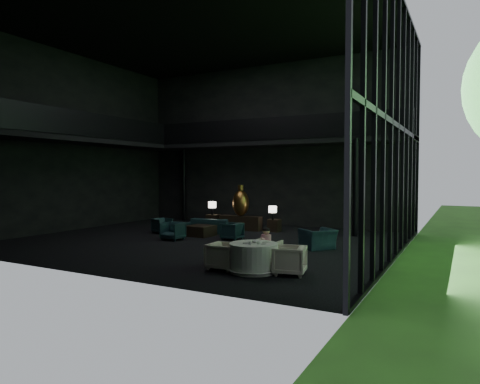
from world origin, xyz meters
The scene contains 35 objects.
floor centered at (0.00, 0.00, 0.00)m, with size 14.00×12.00×0.02m, color black.
ceiling centered at (0.00, 0.00, 8.00)m, with size 14.00×12.00×0.02m, color black.
wall_back centered at (0.00, 6.00, 4.00)m, with size 14.00×0.04×8.00m, color black.
wall_front centered at (0.00, -6.00, 4.00)m, with size 14.00×0.04×8.00m, color black.
wall_left centered at (-7.00, 0.00, 4.00)m, with size 0.04×12.00×8.00m, color black.
curtain_wall centered at (6.95, 0.00, 4.00)m, with size 0.20×12.00×8.00m, color black, non-canonical shape.
mezzanine_left centered at (-6.00, 0.00, 4.00)m, with size 2.00×12.00×0.25m, color black.
mezzanine_back centered at (1.00, 5.00, 4.00)m, with size 12.00×2.00×0.25m, color black.
railing_left centered at (-5.00, 0.00, 4.60)m, with size 0.06×12.00×1.00m, color black.
railing_back centered at (1.00, 4.00, 4.60)m, with size 12.00×0.06×1.00m, color black.
column_nw centered at (-5.00, 5.70, 2.00)m, with size 0.24×0.24×4.00m, color black.
column_ne centered at (4.80, 4.00, 2.00)m, with size 0.24×0.24×4.00m, color black.
console centered at (-0.28, 3.51, 0.32)m, with size 2.01×0.46×0.64m, color black.
bronze_urn centered at (-0.28, 3.52, 1.24)m, with size 0.76×0.76×1.41m.
side_table_left centered at (-1.88, 3.74, 0.31)m, with size 0.55×0.55×0.61m, color black.
table_lamp_left centered at (-1.88, 3.64, 1.06)m, with size 0.38×0.38×0.63m.
side_table_right centered at (1.32, 3.68, 0.27)m, with size 0.50×0.50×0.55m, color black.
table_lamp_right centered at (1.32, 3.50, 0.98)m, with size 0.36×0.36×0.61m.
sofa centered at (-0.92, 2.07, 0.45)m, with size 2.28×0.67×0.89m, color #243A3C.
lounge_armchair_west centered at (-2.78, 0.97, 0.33)m, with size 0.63×0.59×0.65m, color #2B3D45.
lounge_armchair_east centered at (0.79, 0.77, 0.34)m, with size 0.67×0.63×0.69m, color #172932.
lounge_armchair_south centered at (-1.19, -0.36, 0.37)m, with size 0.72×0.68×0.75m, color #273844.
window_armchair centered at (4.40, 0.34, 0.45)m, with size 1.03×0.67×0.90m, color #24393D.
coffee_table centered at (-0.82, 1.03, 0.22)m, with size 0.97×0.97×0.43m, color black.
dining_table centered at (3.94, -3.71, 0.33)m, with size 1.44×1.44×0.75m.
dining_chair_north centered at (3.86, -2.74, 0.38)m, with size 0.74×0.69×0.76m, color white.
dining_chair_east centered at (4.89, -3.56, 0.42)m, with size 0.81×0.76×0.84m, color beige.
dining_chair_west centered at (3.12, -3.85, 0.40)m, with size 0.77×0.72×0.79m, color beige.
child centered at (3.87, -2.76, 0.75)m, with size 0.28×0.28×0.60m.
plate_a centered at (3.81, -3.82, 0.76)m, with size 0.23×0.23×0.01m, color white.
plate_b centered at (4.21, -3.48, 0.76)m, with size 0.23×0.23×0.02m, color white.
saucer centered at (4.25, -3.74, 0.76)m, with size 0.15×0.15×0.01m, color white.
coffee_cup centered at (4.14, -3.81, 0.79)m, with size 0.09×0.09×0.07m, color white.
cereal_bowl centered at (3.95, -3.65, 0.79)m, with size 0.16×0.16×0.08m, color white.
cream_pot centered at (3.95, -3.94, 0.79)m, with size 0.06×0.06×0.07m, color #99999E.
Camera 1 is at (8.85, -13.66, 2.56)m, focal length 32.00 mm.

